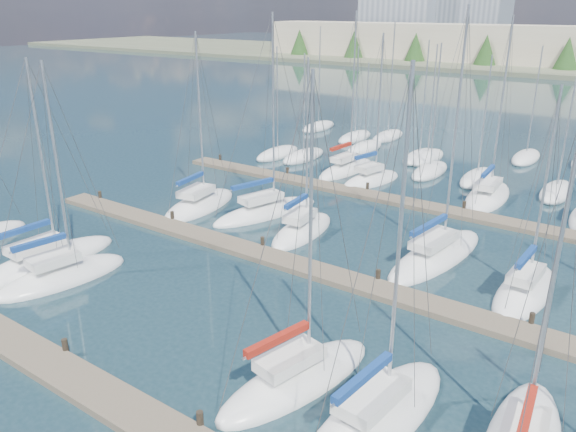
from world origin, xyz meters
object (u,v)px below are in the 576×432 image
Objects in this scene: sailboat_e at (377,416)px; sailboat_p at (488,196)px; sailboat_i at (266,211)px; sailboat_b at (46,261)px; sailboat_o at (371,180)px; sailboat_n at (346,169)px; sailboat_h at (200,205)px; sailboat_l at (525,291)px; sailboat_k at (436,255)px; sailboat_d at (297,379)px; sailboat_c at (62,276)px; sailboat_j at (302,230)px.

sailboat_p is at bearing 104.59° from sailboat_e.
sailboat_p is (12.24, 12.92, -0.01)m from sailboat_i.
sailboat_o reaches higher than sailboat_b.
sailboat_o is at bearing -24.14° from sailboat_n.
sailboat_p is at bearing 1.17° from sailboat_n.
sailboat_h is 1.03× the size of sailboat_o.
sailboat_k is (-5.53, 1.67, 0.01)m from sailboat_l.
sailboat_d is 31.55m from sailboat_n.
sailboat_k is at bearing 51.87° from sailboat_c.
sailboat_c reaches higher than sailboat_b.
sailboat_j is at bearing 54.00° from sailboat_b.
sailboat_p reaches higher than sailboat_c.
sailboat_j is at bearing -8.76° from sailboat_h.
sailboat_b is at bearing -169.56° from sailboat_d.
sailboat_o is at bearing 138.33° from sailboat_k.
sailboat_l is 0.79× the size of sailboat_n.
sailboat_l is 0.86× the size of sailboat_h.
sailboat_k is at bearing -89.90° from sailboat_p.
sailboat_h is 15.31m from sailboat_o.
sailboat_k is 1.12× the size of sailboat_e.
sailboat_b is 0.93× the size of sailboat_h.
sailboat_k is at bearing -41.12° from sailboat_n.
sailboat_k is 13.14m from sailboat_p.
sailboat_h reaches higher than sailboat_l.
sailboat_h reaches higher than sailboat_j.
sailboat_l is at bearing 79.36° from sailboat_d.
sailboat_l is at bearing 87.10° from sailboat_e.
sailboat_i is 1.09× the size of sailboat_e.
sailboat_l is 16.11m from sailboat_p.
sailboat_d is 1.00× the size of sailboat_o.
sailboat_i is at bearing -174.26° from sailboat_k.
sailboat_c reaches higher than sailboat_j.
sailboat_p is at bearing 62.69° from sailboat_i.
sailboat_o is (-10.47, 11.73, 0.01)m from sailboat_k.
sailboat_k is 18.22m from sailboat_h.
sailboat_i is 1.02× the size of sailboat_p.
sailboat_d is 28.51m from sailboat_o.
sailboat_k is 8.97m from sailboat_j.
sailboat_l is (5.63, 13.15, -0.01)m from sailboat_d.
sailboat_n is 3.92m from sailboat_o.
sailboat_l is 0.86× the size of sailboat_e.
sailboat_d is at bearing -111.39° from sailboat_l.
sailboat_l is at bearing 10.44° from sailboat_i.
sailboat_i is (-18.65, 1.86, 0.01)m from sailboat_l.
sailboat_i is 4.53m from sailboat_j.
sailboat_d reaches higher than sailboat_b.
sailboat_l is 23.69m from sailboat_h.
sailboat_l is 14.40m from sailboat_j.
sailboat_c is (2.59, -0.64, 0.01)m from sailboat_b.
sailboat_b is 0.96× the size of sailboat_o.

